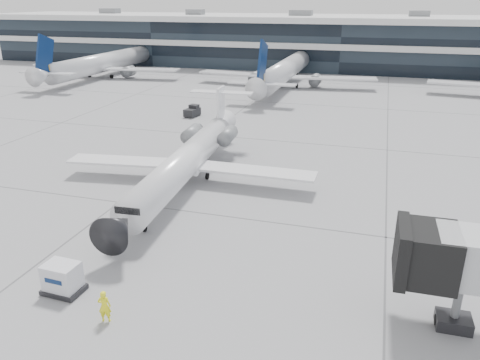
% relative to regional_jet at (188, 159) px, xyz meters
% --- Properties ---
extents(ground, '(220.00, 220.00, 0.00)m').
position_rel_regional_jet_xyz_m(ground, '(6.42, -5.52, -2.15)').
color(ground, gray).
rests_on(ground, ground).
extents(terminal, '(170.00, 22.00, 10.00)m').
position_rel_regional_jet_xyz_m(terminal, '(6.42, 76.48, 2.85)').
color(terminal, black).
rests_on(terminal, ground).
extents(bg_jet_left, '(32.00, 40.00, 9.60)m').
position_rel_regional_jet_xyz_m(bg_jet_left, '(-38.58, 49.48, -2.15)').
color(bg_jet_left, silver).
rests_on(bg_jet_left, ground).
extents(bg_jet_center, '(32.00, 40.00, 9.60)m').
position_rel_regional_jet_xyz_m(bg_jet_center, '(-1.58, 49.48, -2.15)').
color(bg_jet_center, silver).
rests_on(bg_jet_center, ground).
extents(regional_jet, '(21.83, 27.28, 6.30)m').
position_rel_regional_jet_xyz_m(regional_jet, '(0.00, 0.00, 0.00)').
color(regional_jet, white).
rests_on(regional_jet, ground).
extents(ramp_worker, '(0.72, 0.57, 1.73)m').
position_rel_regional_jet_xyz_m(ramp_worker, '(3.24, -18.48, -1.29)').
color(ramp_worker, '#FFFB1A').
rests_on(ramp_worker, ground).
extents(cargo_uld, '(2.13, 1.61, 1.68)m').
position_rel_regional_jet_xyz_m(cargo_uld, '(-0.26, -16.99, -1.30)').
color(cargo_uld, black).
rests_on(cargo_uld, ground).
extents(traffic_cone, '(0.40, 0.40, 0.54)m').
position_rel_regional_jet_xyz_m(traffic_cone, '(-1.70, 3.56, -1.89)').
color(traffic_cone, red).
rests_on(traffic_cone, ground).
extents(far_tug, '(1.75, 2.55, 1.51)m').
position_rel_regional_jet_xyz_m(far_tug, '(-8.81, 22.60, -1.47)').
color(far_tug, black).
rests_on(far_tug, ground).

